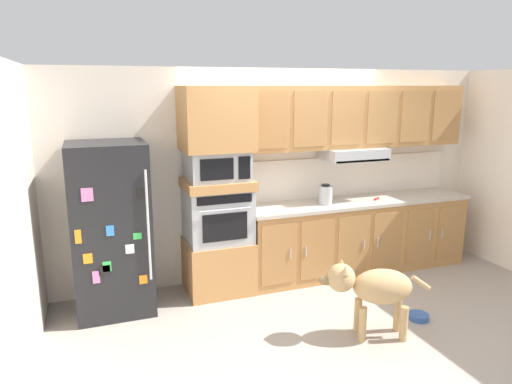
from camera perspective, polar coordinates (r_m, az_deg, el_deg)
ground_plane at (r=5.19m, az=7.73°, el=-13.55°), size 9.60×9.60×0.00m
back_kitchen_wall at (r=5.76m, az=3.00°, el=2.33°), size 6.20×0.12×2.50m
side_panel_left at (r=4.27m, az=-27.23°, el=-2.83°), size 0.12×7.10×2.50m
refrigerator at (r=4.99m, az=-17.26°, el=-4.28°), size 0.76×0.73×1.76m
oven_base_cabinet at (r=5.41m, az=-4.58°, el=-8.90°), size 0.74×0.62×0.60m
built_in_oven at (r=5.21m, az=-4.69°, el=-2.77°), size 0.70×0.62×0.60m
appliance_mid_shelf at (r=5.13m, az=-4.77°, el=1.00°), size 0.74×0.62×0.10m
microwave at (r=5.09m, az=-4.81°, el=3.31°), size 0.64×0.54×0.32m
appliance_upper_cabinet at (r=5.03m, az=-4.93°, el=8.94°), size 0.74×0.62×0.68m
lower_cabinet_run at (r=6.05m, az=12.22°, el=-5.34°), size 2.88×0.63×0.88m
countertop_slab at (r=5.93m, az=12.41°, el=-1.10°), size 2.92×0.64×0.04m
backsplash_panel at (r=6.11m, az=11.10°, el=1.96°), size 2.92×0.02×0.50m
upper_cabinet_with_hood at (r=5.88m, az=12.21°, el=8.68°), size 2.88×0.48×0.88m
screwdriver at (r=5.96m, az=14.59°, el=-0.81°), size 0.16×0.17×0.03m
electric_kettle at (r=5.61m, az=8.46°, el=-0.33°), size 0.17×0.17×0.24m
dog at (r=4.51m, az=14.05°, el=-11.19°), size 1.01×0.50×0.74m
dog_food_bowl at (r=5.13m, az=19.23°, el=-14.15°), size 0.20×0.20×0.06m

